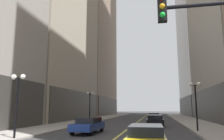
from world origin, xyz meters
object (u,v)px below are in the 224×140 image
Objects in this scene: car_yellow at (146,138)px; street_lamp_right_mid at (196,95)px; street_lamp_left_far at (90,100)px; car_red at (154,117)px; car_blue at (88,125)px; car_black at (155,120)px; street_lamp_left_near at (17,91)px.

car_yellow is 1.02× the size of street_lamp_right_mid.
car_red is at bearing 37.03° from street_lamp_left_far.
street_lamp_left_far reaches higher than car_blue.
car_yellow is 1.03× the size of car_black.
street_lamp_right_mid is at bearing -37.39° from street_lamp_left_far.
street_lamp_left_far is (-8.89, -6.71, 2.54)m from car_red.
car_red is (-0.23, 10.73, 0.00)m from car_black.
car_yellow is 15.67m from car_black.
street_lamp_right_mid is (12.80, 7.37, 0.00)m from street_lamp_left_near.
car_red is 25.59m from street_lamp_left_near.
car_blue is 12.96m from street_lamp_left_far.
car_yellow is 1.02× the size of street_lamp_left_near.
car_yellow is at bearing -16.06° from street_lamp_left_near.
car_black is (5.53, 8.17, 0.00)m from car_blue.
car_red is 1.01× the size of street_lamp_right_mid.
street_lamp_left_far is (0.00, 17.15, 0.00)m from street_lamp_left_near.
car_black is at bearing 55.91° from car_blue.
car_red is at bearing 91.21° from car_black.
car_blue is at bearing -124.09° from car_black.
car_blue is at bearing -73.62° from street_lamp_left_far.
car_red is at bearing 74.32° from car_blue.
car_yellow is 21.71m from street_lamp_left_far.
street_lamp_left_far is at bearing 114.09° from car_yellow.
street_lamp_left_near reaches higher than car_black.
street_lamp_right_mid is (9.21, 2.41, 2.54)m from car_blue.
car_blue is at bearing 54.11° from street_lamp_left_near.
car_yellow is at bearing -90.19° from car_red.
car_blue is (-5.22, 7.49, 0.00)m from car_yellow.
street_lamp_right_mid reaches higher than car_yellow.
car_blue is 9.86m from street_lamp_right_mid.
street_lamp_right_mid is (4.00, 9.91, 2.54)m from car_yellow.
car_yellow is 1.02× the size of street_lamp_left_far.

